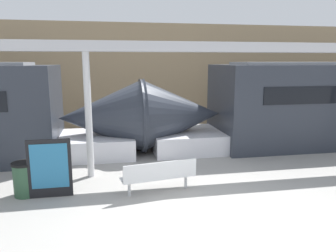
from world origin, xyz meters
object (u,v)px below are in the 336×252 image
bench_near (159,174)px  poster_board (50,168)px  support_column_near (88,116)px  trash_bin (25,179)px

bench_near → poster_board: 2.63m
bench_near → poster_board: (-2.60, 0.26, 0.23)m
poster_board → support_column_near: 1.89m
bench_near → support_column_near: 2.65m
bench_near → support_column_near: (-1.72, 1.58, 1.25)m
bench_near → trash_bin: trash_bin is taller
bench_near → support_column_near: support_column_near is taller
trash_bin → poster_board: size_ratio=0.59×
poster_board → bench_near: bearing=-5.8°
trash_bin → poster_board: (0.62, -0.22, 0.30)m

